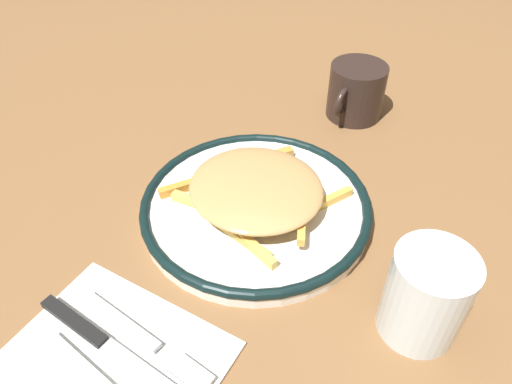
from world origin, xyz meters
name	(u,v)px	position (x,y,z in m)	size (l,w,h in m)	color
ground_plane	(256,214)	(0.00, 0.00, 0.00)	(2.60, 2.60, 0.00)	brown
plate	(256,207)	(0.00, 0.00, 0.01)	(0.30, 0.30, 0.03)	white
fries_heap	(258,191)	(0.00, 0.00, 0.04)	(0.20, 0.21, 0.04)	orange
napkin	(116,355)	(0.25, 0.00, 0.00)	(0.15, 0.21, 0.01)	silver
fork	(143,338)	(0.22, 0.01, 0.01)	(0.02, 0.18, 0.01)	silver
knife	(101,342)	(0.25, -0.02, 0.01)	(0.02, 0.21, 0.01)	black
water_glass	(426,295)	(0.04, 0.23, 0.05)	(0.08, 0.08, 0.11)	silver
coffee_mug	(354,91)	(-0.29, 0.00, 0.04)	(0.12, 0.09, 0.09)	#2C201C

